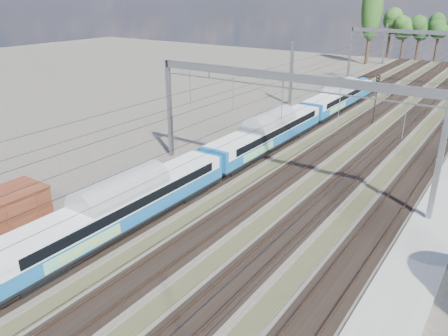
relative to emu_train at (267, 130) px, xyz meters
The scene contains 7 objects.
track_bed 10.36m from the emu_train, 63.60° to the left, with size 21.00×130.00×0.34m.
platform 23.04m from the emu_train, 44.01° to the right, with size 3.00×70.00×0.30m, color gray.
catenary 17.90m from the emu_train, 73.90° to the left, with size 25.65×130.00×9.00m.
poplar 63.59m from the emu_train, 99.16° to the left, with size 4.40×4.40×19.04m.
emu_train is the anchor object (origin of this frame).
worker 32.33m from the emu_train, 83.74° to the left, with size 0.62×0.41×1.71m, color black.
signal_near 16.58m from the emu_train, 69.98° to the left, with size 0.41×0.38×5.83m.
Camera 1 is at (14.92, 0.46, 14.53)m, focal length 35.00 mm.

